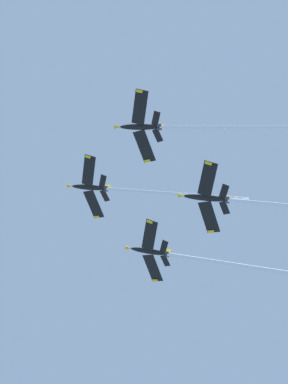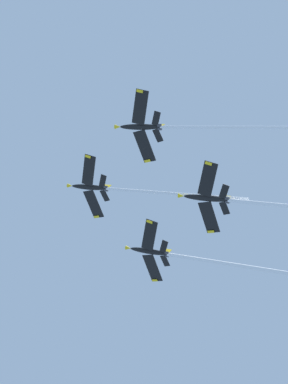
{
  "view_description": "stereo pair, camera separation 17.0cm",
  "coord_description": "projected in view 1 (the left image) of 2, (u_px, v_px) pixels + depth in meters",
  "views": [
    {
      "loc": [
        21.16,
        36.0,
        1.93
      ],
      "look_at": [
        4.56,
        -8.93,
        130.86
      ],
      "focal_mm": 46.81,
      "sensor_mm": 36.0,
      "label": 1
    },
    {
      "loc": [
        21.32,
        35.94,
        1.93
      ],
      "look_at": [
        4.56,
        -8.93,
        130.86
      ],
      "focal_mm": 46.81,
      "sensor_mm": 36.0,
      "label": 2
    }
  ],
  "objects": [
    {
      "name": "jet_left_wing",
      "position": [
        163.0,
        127.0,
        128.83
      ],
      "size": [
        41.19,
        26.54,
        22.7
      ],
      "color": "black"
    },
    {
      "name": "jet_lead",
      "position": [
        118.0,
        189.0,
        142.03
      ],
      "size": [
        45.19,
        28.17,
        24.72
      ],
      "color": "black"
    },
    {
      "name": "jet_slot",
      "position": [
        241.0,
        201.0,
        124.46
      ],
      "size": [
        40.11,
        24.99,
        21.67
      ],
      "color": "black"
    },
    {
      "name": "jet_right_wing",
      "position": [
        195.0,
        258.0,
        137.0
      ],
      "size": [
        47.36,
        28.82,
        27.36
      ],
      "color": "black"
    }
  ]
}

